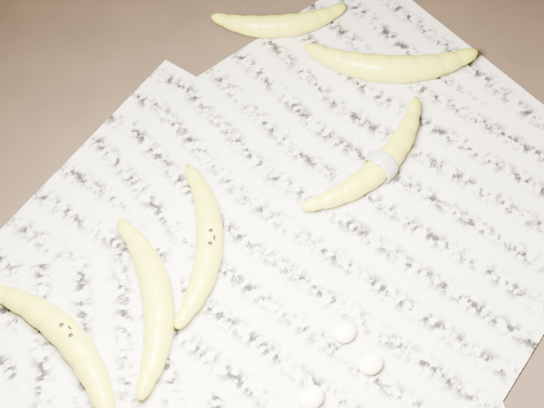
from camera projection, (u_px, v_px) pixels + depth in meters
ground at (276, 255)px, 0.96m from camera, size 3.00×3.00×0.00m
newspaper_patch at (268, 256)px, 0.96m from camera, size 0.90×0.70×0.01m
banana_left_a at (67, 336)px, 0.88m from camera, size 0.09×0.22×0.04m
banana_left_b at (157, 299)px, 0.90m from camera, size 0.14×0.20×0.04m
banana_center at (209, 242)px, 0.94m from camera, size 0.16×0.19×0.04m
banana_taped at (381, 165)px, 1.00m from camera, size 0.21×0.09×0.03m
banana_upper_a at (391, 67)px, 1.08m from camera, size 0.20×0.18×0.04m
banana_upper_b at (280, 24)px, 1.12m from camera, size 0.17×0.13×0.03m
measuring_tape at (381, 165)px, 1.00m from camera, size 0.01×0.04×0.04m
flesh_chunk_a at (312, 396)px, 0.85m from camera, size 0.03×0.03×0.02m
flesh_chunk_b at (371, 362)px, 0.87m from camera, size 0.03×0.03×0.02m
flesh_chunk_c at (345, 331)px, 0.89m from camera, size 0.03×0.02×0.02m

